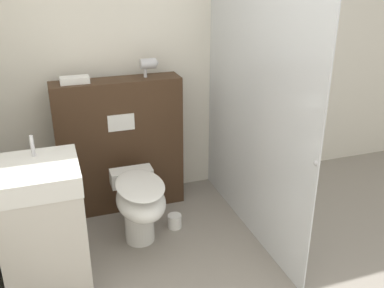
{
  "coord_description": "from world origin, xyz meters",
  "views": [
    {
      "loc": [
        -0.95,
        -1.72,
        2.05
      ],
      "look_at": [
        0.04,
        1.16,
        0.77
      ],
      "focal_mm": 40.0,
      "sensor_mm": 36.0,
      "label": 1
    }
  ],
  "objects": [
    {
      "name": "spare_toilet_roll",
      "position": [
        -0.09,
        1.22,
        0.06
      ],
      "size": [
        0.12,
        0.12,
        0.12
      ],
      "color": "white",
      "rests_on": "ground_plane"
    },
    {
      "name": "hair_drier",
      "position": [
        -0.14,
        1.73,
        1.29
      ],
      "size": [
        0.16,
        0.09,
        0.16
      ],
      "color": "#B7B7BC",
      "rests_on": "partition_panel"
    },
    {
      "name": "toilet",
      "position": [
        -0.4,
        1.1,
        0.37
      ],
      "size": [
        0.36,
        0.68,
        0.56
      ],
      "color": "white",
      "rests_on": "ground_plane"
    },
    {
      "name": "shower_glass",
      "position": [
        0.49,
        1.05,
        1.01
      ],
      "size": [
        0.04,
        1.77,
        2.01
      ],
      "color": "silver",
      "rests_on": "ground_plane"
    },
    {
      "name": "sink_vanity",
      "position": [
        -1.09,
        0.81,
        0.46
      ],
      "size": [
        0.52,
        0.53,
        1.06
      ],
      "color": "beige",
      "rests_on": "ground_plane"
    },
    {
      "name": "wall_back",
      "position": [
        0.0,
        1.97,
        1.25
      ],
      "size": [
        8.0,
        0.06,
        2.5
      ],
      "color": "silver",
      "rests_on": "ground_plane"
    },
    {
      "name": "partition_panel",
      "position": [
        -0.42,
        1.73,
        0.59
      ],
      "size": [
        1.07,
        0.26,
        1.18
      ],
      "color": "#3D2819",
      "rests_on": "ground_plane"
    },
    {
      "name": "folded_towel",
      "position": [
        -0.75,
        1.72,
        1.2
      ],
      "size": [
        0.23,
        0.13,
        0.05
      ],
      "color": "white",
      "rests_on": "partition_panel"
    }
  ]
}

